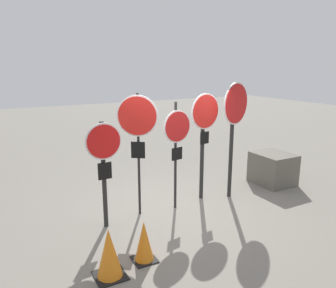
% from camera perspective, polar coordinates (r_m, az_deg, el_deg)
% --- Properties ---
extents(ground_plane, '(40.00, 40.00, 0.00)m').
position_cam_1_polar(ground_plane, '(7.14, 1.28, -11.32)').
color(ground_plane, gray).
extents(stop_sign_0, '(0.68, 0.15, 2.04)m').
position_cam_1_polar(stop_sign_0, '(6.04, -11.12, -2.23)').
color(stop_sign_0, black).
rests_on(stop_sign_0, ground).
extents(stop_sign_1, '(0.68, 0.47, 2.49)m').
position_cam_1_polar(stop_sign_1, '(6.36, -5.33, 3.30)').
color(stop_sign_1, black).
rests_on(stop_sign_1, ground).
extents(stop_sign_2, '(0.67, 0.16, 2.29)m').
position_cam_1_polar(stop_sign_2, '(6.70, 1.56, 1.45)').
color(stop_sign_2, black).
rests_on(stop_sign_2, ground).
extents(stop_sign_3, '(0.78, 0.19, 2.42)m').
position_cam_1_polar(stop_sign_3, '(7.24, 6.32, 2.91)').
color(stop_sign_3, black).
rests_on(stop_sign_3, ground).
extents(stop_sign_4, '(0.88, 0.33, 2.65)m').
position_cam_1_polar(stop_sign_4, '(7.41, 11.51, 4.46)').
color(stop_sign_4, black).
rests_on(stop_sign_4, ground).
extents(traffic_cone_0, '(0.45, 0.45, 0.76)m').
position_cam_1_polar(traffic_cone_0, '(5.03, -10.22, -18.22)').
color(traffic_cone_0, black).
rests_on(traffic_cone_0, ground).
extents(traffic_cone_1, '(0.36, 0.36, 0.66)m').
position_cam_1_polar(traffic_cone_1, '(5.34, -4.20, -16.56)').
color(traffic_cone_1, black).
rests_on(traffic_cone_1, ground).
extents(storage_crate, '(0.86, 0.99, 0.80)m').
position_cam_1_polar(storage_crate, '(8.91, 17.79, -4.08)').
color(storage_crate, '#605B51').
rests_on(storage_crate, ground).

